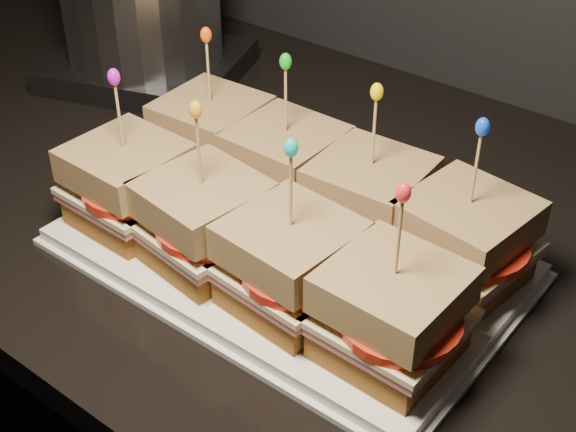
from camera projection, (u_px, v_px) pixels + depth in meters
The scene contains 60 objects.
granite_slab at pixel (254, 186), 0.94m from camera, with size 2.39×0.71×0.03m, color black.
platter at pixel (288, 254), 0.79m from camera, with size 0.43×0.27×0.02m, color white.
platter_rim at pixel (288, 258), 0.80m from camera, with size 0.44×0.28×0.01m, color white.
sandwich_0_bread_bot at pixel (214, 158), 0.90m from camera, with size 0.10×0.10×0.03m, color brown.
sandwich_0_ham at pixel (213, 145), 0.89m from camera, with size 0.11×0.11×0.01m, color #B7605D.
sandwich_0_cheese at pixel (213, 139), 0.88m from camera, with size 0.11×0.11×0.01m, color beige.
sandwich_0_tomato at pixel (217, 139), 0.87m from camera, with size 0.10×0.10×0.01m, color red.
sandwich_0_bread_top at pixel (211, 115), 0.87m from camera, with size 0.10×0.10×0.03m, color brown.
sandwich_0_pick at pixel (209, 75), 0.84m from camera, with size 0.00×0.00×0.09m, color tan.
sandwich_0_frill at pixel (206, 35), 0.81m from camera, with size 0.01×0.01×0.02m, color #F74C0A.
sandwich_1_bread_bot at pixel (286, 190), 0.85m from camera, with size 0.10×0.10×0.03m, color brown.
sandwich_1_ham at pixel (286, 175), 0.84m from camera, with size 0.11×0.11×0.01m, color #B7605D.
sandwich_1_cheese at pixel (286, 170), 0.83m from camera, with size 0.11×0.11×0.01m, color beige.
sandwich_1_tomato at pixel (291, 170), 0.82m from camera, with size 0.10×0.10×0.01m, color red.
sandwich_1_bread_top at pixel (286, 145), 0.82m from camera, with size 0.10×0.10×0.03m, color brown.
sandwich_1_pick at pixel (286, 104), 0.79m from camera, with size 0.00×0.00×0.09m, color tan.
sandwich_1_frill at pixel (286, 61), 0.76m from camera, with size 0.01×0.01×0.02m, color #15B71A.
sandwich_2_bread_bot at pixel (367, 225), 0.79m from camera, with size 0.10×0.10×0.03m, color brown.
sandwich_2_ham at pixel (368, 210), 0.78m from camera, with size 0.11×0.11×0.01m, color #B7605D.
sandwich_2_cheese at pixel (369, 205), 0.78m from camera, with size 0.11×0.11×0.01m, color beige.
sandwich_2_tomato at pixel (376, 205), 0.77m from camera, with size 0.10×0.10×0.01m, color red.
sandwich_2_bread_top at pixel (371, 179), 0.76m from camera, with size 0.10×0.10×0.03m, color brown.
sandwich_2_pick at pixel (374, 136), 0.74m from camera, with size 0.00×0.00×0.09m, color tan.
sandwich_2_frill at pixel (377, 92), 0.71m from camera, with size 0.01×0.01×0.02m, color yellow.
sandwich_3_bread_bot at pixel (460, 266), 0.74m from camera, with size 0.10×0.10×0.03m, color brown.
sandwich_3_ham at pixel (463, 250), 0.73m from camera, with size 0.11×0.11×0.01m, color #B7605D.
sandwich_3_cheese at pixel (464, 244), 0.73m from camera, with size 0.11×0.11×0.01m, color beige.
sandwich_3_tomato at pixel (474, 246), 0.71m from camera, with size 0.10×0.10×0.01m, color red.
sandwich_3_bread_top at pixel (468, 218), 0.71m from camera, with size 0.10×0.10×0.03m, color brown.
sandwich_3_pick at pixel (475, 173), 0.68m from camera, with size 0.00×0.00×0.09m, color tan.
sandwich_3_frill at pixel (482, 127), 0.66m from camera, with size 0.01×0.01×0.02m, color blue.
sandwich_4_bread_bot at pixel (132, 208), 0.82m from camera, with size 0.10×0.10×0.03m, color brown.
sandwich_4_ham at pixel (130, 193), 0.81m from camera, with size 0.11×0.11×0.01m, color #B7605D.
sandwich_4_cheese at pixel (129, 188), 0.80m from camera, with size 0.11×0.11×0.01m, color beige.
sandwich_4_tomato at pixel (132, 188), 0.79m from camera, with size 0.10×0.10×0.01m, color red.
sandwich_4_bread_top at pixel (126, 163), 0.79m from camera, with size 0.10×0.10×0.03m, color brown.
sandwich_4_pick at pixel (120, 120), 0.76m from camera, with size 0.00×0.00×0.09m, color tan.
sandwich_4_frill at pixel (114, 77), 0.73m from camera, with size 0.01×0.01×0.02m, color #C40FC4.
sandwich_5_bread_bot at pixel (206, 246), 0.77m from camera, with size 0.10×0.10×0.03m, color brown.
sandwich_5_ham at pixel (205, 231), 0.76m from camera, with size 0.11×0.11×0.01m, color #B7605D.
sandwich_5_cheese at pixel (204, 225), 0.75m from camera, with size 0.11×0.11×0.01m, color beige.
sandwich_5_tomato at pixel (209, 226), 0.74m from camera, with size 0.10×0.10×0.01m, color red.
sandwich_5_bread_top at pixel (202, 199), 0.74m from camera, with size 0.10×0.10×0.03m, color brown.
sandwich_5_pick at pixel (199, 155), 0.71m from camera, with size 0.00×0.00×0.09m, color tan.
sandwich_5_frill at pixel (196, 110), 0.68m from camera, with size 0.01×0.01×0.02m, color orange.
sandwich_6_bread_bot at pixel (291, 289), 0.72m from camera, with size 0.10×0.10×0.03m, color brown.
sandwich_6_ham at pixel (291, 274), 0.70m from camera, with size 0.11×0.11×0.01m, color #B7605D.
sandwich_6_cheese at pixel (291, 268), 0.70m from camera, with size 0.11×0.11×0.01m, color beige.
sandwich_6_tomato at pixel (297, 270), 0.69m from camera, with size 0.10×0.10×0.01m, color red.
sandwich_6_bread_top at pixel (291, 241), 0.68m from camera, with size 0.10×0.10×0.03m, color brown.
sandwich_6_pick at pixel (291, 195), 0.66m from camera, with size 0.00×0.00×0.09m, color tan.
sandwich_6_frill at pixel (291, 148), 0.63m from camera, with size 0.01×0.01×0.02m, color #0FB2B4.
sandwich_7_bread_bot at pixel (389, 340), 0.66m from camera, with size 0.10×0.10×0.03m, color brown.
sandwich_7_ham at pixel (390, 324), 0.65m from camera, with size 0.11×0.11×0.01m, color #B7605D.
sandwich_7_cheese at pixel (391, 317), 0.65m from camera, with size 0.11×0.11×0.01m, color beige.
sandwich_7_tomato at pixel (400, 321), 0.63m from camera, with size 0.10×0.10×0.01m, color red.
sandwich_7_bread_top at pixel (394, 290), 0.63m from camera, with size 0.10×0.10×0.03m, color brown.
sandwich_7_pick at pixel (398, 242), 0.60m from camera, with size 0.00×0.00×0.09m, color tan.
sandwich_7_frill at pixel (403, 193), 0.58m from camera, with size 0.01×0.01×0.02m, color red.
appliance_base at pixel (148, 66), 1.13m from camera, with size 0.25×0.21×0.03m, color #262628.
Camera 1 is at (0.35, 1.06, 1.40)m, focal length 50.00 mm.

